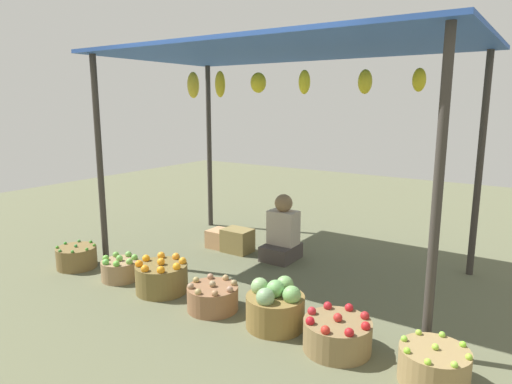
{
  "coord_description": "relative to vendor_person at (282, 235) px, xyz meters",
  "views": [
    {
      "loc": [
        2.46,
        -4.18,
        1.83
      ],
      "look_at": [
        0.0,
        -0.5,
        0.95
      ],
      "focal_mm": 31.76,
      "sensor_mm": 36.0,
      "label": 1
    }
  ],
  "objects": [
    {
      "name": "ground_plane",
      "position": [
        0.13,
        -0.26,
        -0.3
      ],
      "size": [
        14.0,
        14.0,
        0.0
      ],
      "primitive_type": "plane",
      "color": "#5D6045"
    },
    {
      "name": "market_stall_structure",
      "position": [
        0.13,
        -0.25,
        1.91
      ],
      "size": [
        3.91,
        2.23,
        2.38
      ],
      "color": "#38332D",
      "rests_on": "ground"
    },
    {
      "name": "vendor_person",
      "position": [
        0.0,
        0.0,
        0.0
      ],
      "size": [
        0.36,
        0.44,
        0.78
      ],
      "color": "#443D39",
      "rests_on": "ground"
    },
    {
      "name": "basket_green_chilies",
      "position": [
        -1.78,
        -1.53,
        -0.18
      ],
      "size": [
        0.44,
        0.44,
        0.27
      ],
      "color": "brown",
      "rests_on": "ground"
    },
    {
      "name": "basket_green_apples",
      "position": [
        -1.09,
        -1.49,
        -0.19
      ],
      "size": [
        0.39,
        0.39,
        0.26
      ],
      "color": "#957652",
      "rests_on": "ground"
    },
    {
      "name": "basket_oranges",
      "position": [
        -0.51,
        -1.47,
        -0.15
      ],
      "size": [
        0.51,
        0.51,
        0.34
      ],
      "color": "brown",
      "rests_on": "ground"
    },
    {
      "name": "basket_potatoes",
      "position": [
        0.16,
        -1.5,
        -0.19
      ],
      "size": [
        0.46,
        0.46,
        0.27
      ],
      "color": "#8A6040",
      "rests_on": "ground"
    },
    {
      "name": "basket_cabbages",
      "position": [
        0.8,
        -1.47,
        -0.13
      ],
      "size": [
        0.49,
        0.49,
        0.4
      ],
      "color": "olive",
      "rests_on": "ground"
    },
    {
      "name": "basket_red_apples",
      "position": [
        1.37,
        -1.51,
        -0.18
      ],
      "size": [
        0.51,
        0.51,
        0.29
      ],
      "color": "olive",
      "rests_on": "ground"
    },
    {
      "name": "basket_limes",
      "position": [
        2.07,
        -1.54,
        -0.18
      ],
      "size": [
        0.46,
        0.46,
        0.28
      ],
      "color": "#967A4C",
      "rests_on": "ground"
    },
    {
      "name": "wooden_crate_near_vendor",
      "position": [
        -0.59,
        -0.08,
        -0.15
      ],
      "size": [
        0.35,
        0.27,
        0.29
      ],
      "primitive_type": "cube",
      "color": "olive",
      "rests_on": "ground"
    },
    {
      "name": "wooden_crate_stacked_rear",
      "position": [
        -0.84,
        -0.06,
        -0.18
      ],
      "size": [
        0.37,
        0.28,
        0.23
      ],
      "primitive_type": "cube",
      "color": "tan",
      "rests_on": "ground"
    }
  ]
}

